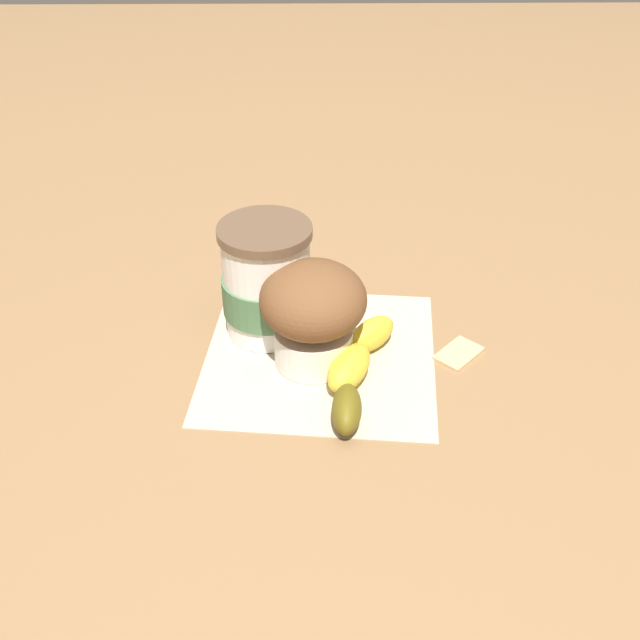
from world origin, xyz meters
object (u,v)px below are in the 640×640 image
object	(u,v)px
muffin	(313,311)
banana	(355,369)
sugar_packet	(459,351)
coffee_cup	(267,283)

from	to	relation	value
muffin	banana	world-z (taller)	muffin
banana	sugar_packet	distance (m)	0.12
coffee_cup	muffin	size ratio (longest dim) A/B	1.12
muffin	banana	distance (m)	0.07
coffee_cup	banana	distance (m)	0.13
coffee_cup	sugar_packet	size ratio (longest dim) A/B	2.47
banana	muffin	bearing A→B (deg)	138.64
coffee_cup	muffin	distance (m)	0.07
muffin	sugar_packet	xyz separation A→B (m)	(0.15, 0.01, -0.06)
muffin	sugar_packet	size ratio (longest dim) A/B	2.20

